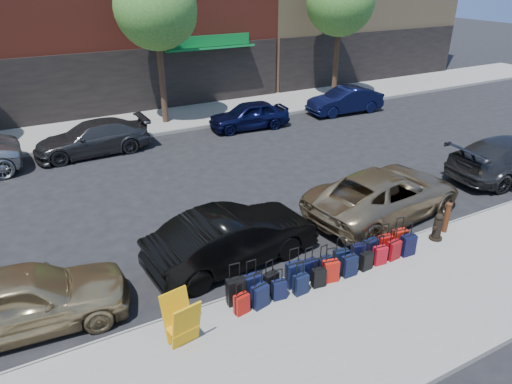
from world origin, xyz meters
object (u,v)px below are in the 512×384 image
bollard (447,217)px  car_near_2 (385,194)px  car_near_0 (22,300)px  tree_right (342,3)px  car_far_3 (345,100)px  suitcase_front_5 (324,266)px  fire_hydrant (437,227)px  tree_center (159,10)px  car_far_1 (92,138)px  display_rack (182,321)px  car_near_1 (232,238)px  car_far_2 (249,115)px

bollard → car_near_2: size_ratio=0.17×
car_near_0 → car_near_2: 10.40m
tree_right → car_far_3: (-1.37, -2.62, -4.72)m
suitcase_front_5 → fire_hydrant: bearing=-9.0°
tree_center → car_near_2: 13.61m
suitcase_front_5 → car_far_3: 15.30m
car_far_1 → tree_right: bearing=98.0°
fire_hydrant → bollard: 0.58m
fire_hydrant → display_rack: size_ratio=0.75×
tree_center → fire_hydrant: 15.57m
tree_center → car_near_0: (-7.41, -12.66, -4.66)m
tree_center → car_near_1: tree_center is taller
tree_right → car_far_1: size_ratio=1.54×
display_rack → car_far_2: 14.58m
display_rack → suitcase_front_5: bearing=-2.1°
fire_hydrant → car_near_0: (-10.55, 1.79, 0.23)m
car_far_2 → car_far_3: size_ratio=0.94×
suitcase_front_5 → car_far_1: bearing=98.5°
fire_hydrant → car_far_1: size_ratio=0.17×
tree_center → fire_hydrant: size_ratio=8.89×
suitcase_front_5 → display_rack: 3.95m
car_near_0 → car_far_2: 14.71m
car_near_0 → car_far_1: size_ratio=0.93×
display_rack → car_far_2: bearing=48.2°
tree_right → car_near_1: (-12.88, -12.55, -4.65)m
car_near_0 → tree_right: bearing=-49.5°
tree_center → car_far_3: size_ratio=1.74×
tree_center → car_far_2: size_ratio=1.85×
tree_right → fire_hydrant: size_ratio=8.89×
tree_right → car_near_0: (-17.91, -12.66, -4.66)m
display_rack → tree_right: bearing=35.4°
tree_center → car_near_1: size_ratio=1.58×
car_near_0 → car_far_1: (3.29, 10.20, -0.07)m
display_rack → car_near_2: size_ratio=0.20×
car_near_2 → car_far_2: (0.29, 9.87, -0.08)m
tree_right → car_far_3: bearing=-117.6°
suitcase_front_5 → car_near_0: car_near_0 is taller
tree_center → suitcase_front_5: tree_center is taller
fire_hydrant → car_far_2: 11.89m
bollard → car_near_2: 1.98m
display_rack → car_near_1: 3.18m
car_near_1 → car_near_2: car_near_1 is taller
tree_right → car_far_1: 15.56m
car_near_2 → bollard: bearing=-166.6°
tree_right → car_near_0: 22.42m
car_near_1 → bollard: bearing=-111.6°
car_far_3 → car_near_0: bearing=-55.8°
car_far_1 → bollard: bearing=31.9°
display_rack → car_far_3: 18.37m
car_far_2 → bollard: bearing=6.8°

